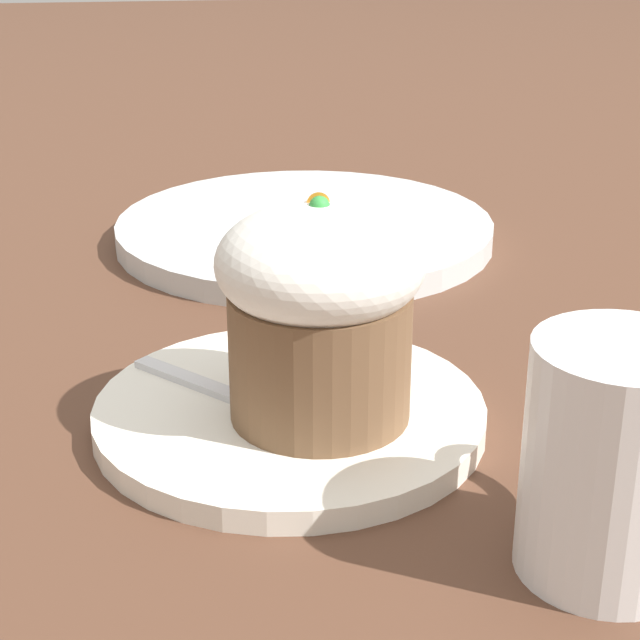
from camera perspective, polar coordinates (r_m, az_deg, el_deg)
ground_plane at (r=0.58m, az=-1.62°, el=-5.61°), size 4.00×4.00×0.00m
dessert_plate at (r=0.57m, az=-1.62°, el=-5.03°), size 0.21×0.21×0.01m
carrot_cake at (r=0.53m, az=-0.00°, el=0.66°), size 0.10×0.10×0.12m
spoon at (r=0.57m, az=-3.74°, el=-4.33°), size 0.10×0.10×0.01m
coffee_cup at (r=0.46m, az=15.31°, el=-7.15°), size 0.10×0.08×0.10m
side_plate at (r=0.86m, az=-0.83°, el=4.81°), size 0.30×0.30×0.02m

